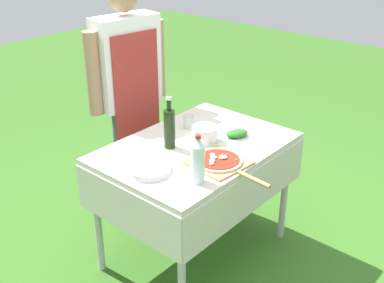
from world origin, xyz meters
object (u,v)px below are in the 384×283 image
(pizza_on_peel, at_px, (220,162))
(herb_container, at_px, (237,134))
(sauce_jar, at_px, (189,122))
(mixing_tub, at_px, (205,134))
(prep_table, at_px, (196,159))
(person_cook, at_px, (128,85))
(plate_stack, at_px, (148,169))
(oil_bottle, at_px, (169,128))
(water_bottle, at_px, (198,160))

(pizza_on_peel, bearing_deg, herb_container, 26.13)
(sauce_jar, bearing_deg, mixing_tub, -113.32)
(pizza_on_peel, height_order, herb_container, herb_container)
(prep_table, bearing_deg, herb_container, -25.27)
(person_cook, relative_size, sauce_jar, 18.74)
(pizza_on_peel, distance_m, plate_stack, 0.40)
(pizza_on_peel, height_order, mixing_tub, mixing_tub)
(oil_bottle, xyz_separation_m, herb_container, (0.38, -0.22, -0.11))
(person_cook, relative_size, mixing_tub, 10.58)
(prep_table, bearing_deg, plate_stack, -178.75)
(water_bottle, bearing_deg, pizza_on_peel, 7.63)
(mixing_tub, bearing_deg, prep_table, -179.73)
(prep_table, xyz_separation_m, mixing_tub, (0.08, 0.00, 0.14))
(person_cook, height_order, mixing_tub, person_cook)
(herb_container, height_order, mixing_tub, mixing_tub)
(herb_container, bearing_deg, sauce_jar, 104.43)
(plate_stack, bearing_deg, oil_bottle, 21.10)
(prep_table, distance_m, plate_stack, 0.43)
(pizza_on_peel, distance_m, herb_container, 0.37)
(person_cook, distance_m, pizza_on_peel, 1.03)
(sauce_jar, bearing_deg, prep_table, -129.94)
(plate_stack, bearing_deg, person_cook, 53.63)
(mixing_tub, distance_m, plate_stack, 0.50)
(pizza_on_peel, bearing_deg, oil_bottle, 99.61)
(pizza_on_peel, bearing_deg, plate_stack, 148.02)
(oil_bottle, bearing_deg, plate_stack, -158.90)
(prep_table, xyz_separation_m, sauce_jar, (0.17, 0.21, 0.14))
(oil_bottle, bearing_deg, herb_container, -30.95)
(prep_table, height_order, plate_stack, plate_stack)
(oil_bottle, distance_m, herb_container, 0.45)
(herb_container, xyz_separation_m, mixing_tub, (-0.17, 0.12, 0.02))
(water_bottle, relative_size, herb_container, 1.32)
(prep_table, xyz_separation_m, person_cook, (0.13, 0.73, 0.28))
(oil_bottle, distance_m, plate_stack, 0.33)
(prep_table, relative_size, person_cook, 0.71)
(mixing_tub, bearing_deg, person_cook, 86.10)
(water_bottle, relative_size, plate_stack, 1.08)
(pizza_on_peel, height_order, water_bottle, water_bottle)
(sauce_jar, bearing_deg, oil_bottle, -160.92)
(person_cook, xyz_separation_m, water_bottle, (-0.45, -1.02, -0.06))
(person_cook, bearing_deg, sauce_jar, 102.03)
(person_cook, xyz_separation_m, pizza_on_peel, (-0.23, -0.99, -0.17))
(water_bottle, distance_m, sauce_jar, 0.70)
(herb_container, bearing_deg, oil_bottle, 149.05)
(prep_table, distance_m, herb_container, 0.31)
(oil_bottle, bearing_deg, prep_table, -41.11)
(water_bottle, xyz_separation_m, herb_container, (0.57, 0.16, -0.10))
(oil_bottle, relative_size, sauce_jar, 3.59)
(prep_table, relative_size, oil_bottle, 3.68)
(person_cook, height_order, water_bottle, person_cook)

